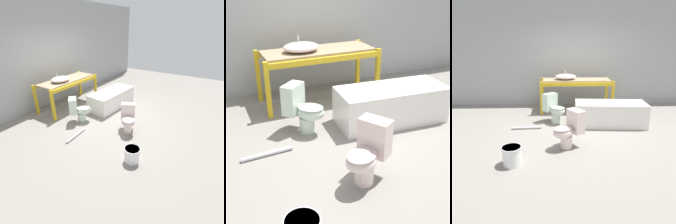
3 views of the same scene
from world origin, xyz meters
The scene contains 9 objects.
ground_plane centered at (0.00, 0.00, 0.00)m, with size 12.00×12.00×0.00m, color gray.
warehouse_wall_rear centered at (0.00, 2.20, 1.60)m, with size 10.80×0.08×3.20m.
shelving_rack centered at (0.00, 1.48, 0.77)m, with size 1.99×0.81×0.90m.
sink_basin centered at (-0.30, 1.44, 0.98)m, with size 0.59×0.45×0.24m.
bathtub_main centered at (0.68, 0.25, 0.31)m, with size 1.67×0.81×0.55m.
toilet_near centered at (-0.62, 0.48, 0.36)m, with size 0.62×0.64×0.70m.
toilet_far centered at (-0.35, -0.89, 0.36)m, with size 0.65×0.57×0.70m.
bucket_white centered at (-1.29, -1.48, 0.16)m, with size 0.31×0.31×0.31m.
loose_pipe centered at (-1.25, 0.05, 0.03)m, with size 0.66×0.09×0.06m.
Camera 3 is at (-0.60, -4.57, 1.82)m, focal length 35.00 mm.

